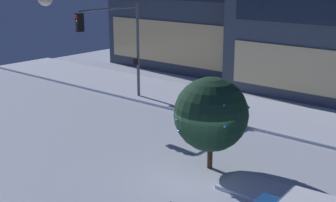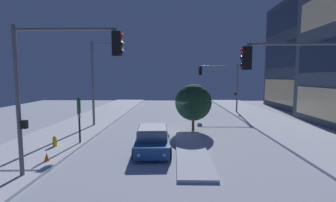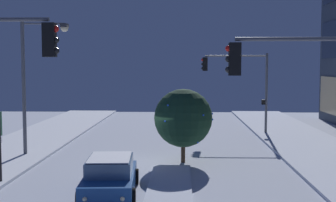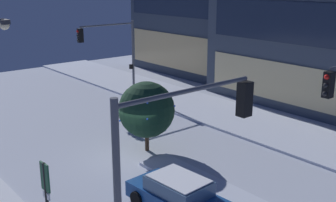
# 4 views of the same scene
# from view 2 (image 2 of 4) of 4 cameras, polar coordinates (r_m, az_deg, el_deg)

# --- Properties ---
(ground) EXTENTS (52.00, 52.00, 0.00)m
(ground) POSITION_cam_2_polar(r_m,az_deg,el_deg) (20.28, 3.01, -6.98)
(ground) COLOR silver
(curb_strip_near) EXTENTS (52.00, 5.20, 0.14)m
(curb_strip_near) POSITION_cam_2_polar(r_m,az_deg,el_deg) (21.97, -21.35, -6.19)
(curb_strip_near) COLOR silver
(curb_strip_near) RESTS_ON ground
(curb_strip_far) EXTENTS (52.00, 5.20, 0.14)m
(curb_strip_far) POSITION_cam_2_polar(r_m,az_deg,el_deg) (22.38, 26.90, -6.20)
(curb_strip_far) COLOR silver
(curb_strip_far) RESTS_ON ground
(median_strip) EXTENTS (9.00, 1.80, 0.14)m
(median_strip) POSITION_cam_2_polar(r_m,az_deg,el_deg) (14.89, 5.51, -11.40)
(median_strip) COLOR silver
(median_strip) RESTS_ON ground
(office_tower_secondary) EXTENTS (13.22, 11.32, 14.86)m
(office_tower_secondary) POSITION_cam_2_polar(r_m,az_deg,el_deg) (39.30, 33.20, 9.11)
(office_tower_secondary) COLOR #384251
(office_tower_secondary) RESTS_ON ground
(car_near) EXTENTS (4.69, 2.35, 1.49)m
(car_near) POSITION_cam_2_polar(r_m,az_deg,el_deg) (14.59, -3.67, -9.12)
(car_near) COLOR #19478C
(car_near) RESTS_ON ground
(traffic_light_corner_near_right) EXTENTS (0.32, 4.70, 6.60)m
(traffic_light_corner_near_right) POSITION_cam_2_polar(r_m,az_deg,el_deg) (11.22, -24.95, 5.57)
(traffic_light_corner_near_right) COLOR #565960
(traffic_light_corner_near_right) RESTS_ON ground
(traffic_light_corner_far_right) EXTENTS (0.32, 4.98, 6.04)m
(traffic_light_corner_far_right) POSITION_cam_2_polar(r_m,az_deg,el_deg) (12.09, 30.35, 3.72)
(traffic_light_corner_far_right) COLOR #565960
(traffic_light_corner_far_right) RESTS_ON ground
(traffic_light_corner_far_left) EXTENTS (0.32, 4.93, 6.01)m
(traffic_light_corner_far_left) POSITION_cam_2_polar(r_m,az_deg,el_deg) (30.47, 12.67, 5.00)
(traffic_light_corner_far_left) COLOR #565960
(traffic_light_corner_far_left) RESTS_ON ground
(street_lamp_arched) EXTENTS (0.56, 2.63, 7.54)m
(street_lamp_arched) POSITION_cam_2_polar(r_m,az_deg,el_deg) (22.32, -15.73, 6.67)
(street_lamp_arched) COLOR #565960
(street_lamp_arched) RESTS_ON ground
(fire_hydrant) EXTENTS (0.48, 0.26, 0.78)m
(fire_hydrant) POSITION_cam_2_polar(r_m,az_deg,el_deg) (16.78, -25.25, -8.88)
(fire_hydrant) COLOR gold
(fire_hydrant) RESTS_ON ground
(parking_info_sign) EXTENTS (0.55, 0.12, 3.10)m
(parking_info_sign) POSITION_cam_2_polar(r_m,az_deg,el_deg) (16.74, -20.32, -3.07)
(parking_info_sign) COLOR black
(parking_info_sign) RESTS_ON ground
(decorated_tree_median) EXTENTS (3.05, 3.11, 3.87)m
(decorated_tree_median) POSITION_cam_2_polar(r_m,az_deg,el_deg) (20.13, 6.03, -0.33)
(decorated_tree_median) COLOR #473323
(decorated_tree_median) RESTS_ON ground
(construction_cone) EXTENTS (0.36, 0.36, 0.55)m
(construction_cone) POSITION_cam_2_polar(r_m,az_deg,el_deg) (14.17, -26.80, -12.01)
(construction_cone) COLOR orange
(construction_cone) RESTS_ON ground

